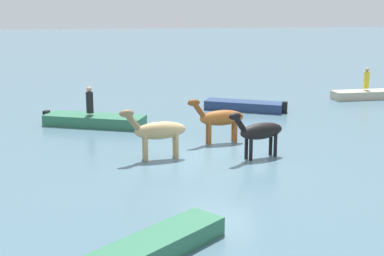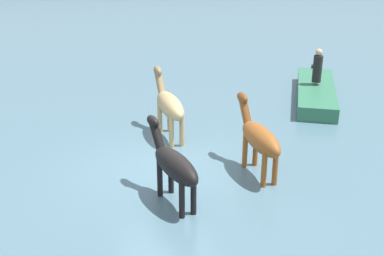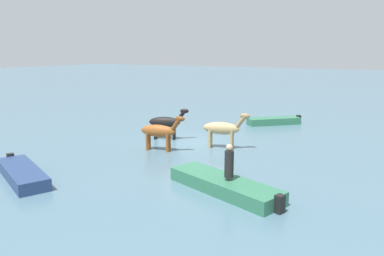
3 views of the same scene
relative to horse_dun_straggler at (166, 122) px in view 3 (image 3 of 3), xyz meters
The scene contains 8 objects.
ground_plane 1.81m from the horse_dun_straggler, 92.11° to the left, with size 173.33×173.33×0.00m, color #476675.
horse_dun_straggler is the anchor object (origin of this frame).
horse_mid_herd 2.46m from the horse_dun_straggler, 25.14° to the left, with size 0.84×2.34×1.81m.
horse_rear_stallion 3.61m from the horse_dun_straggler, 85.27° to the left, with size 0.91×2.41×1.86m.
boat_skiff_near 8.48m from the horse_dun_straggler, 46.67° to the left, with size 2.74×4.71×0.74m.
boat_launch_far 8.22m from the horse_dun_straggler, 150.27° to the left, with size 3.08×3.27×0.71m.
boat_motor_center 8.48m from the horse_dun_straggler, ahead, with size 2.67×4.08×0.72m.
person_boatman_standing 8.58m from the horse_dun_straggler, 47.25° to the left, with size 0.32×0.32×1.19m.
Camera 3 is at (17.43, 9.64, 4.94)m, focal length 35.22 mm.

